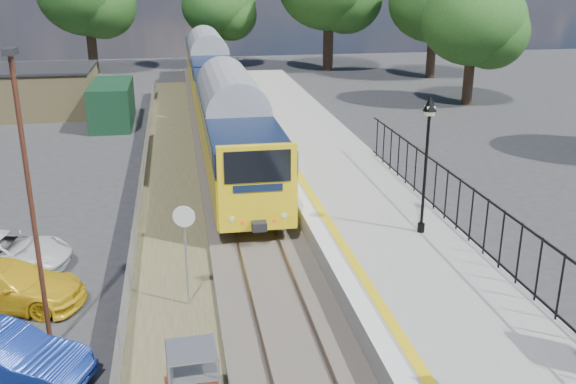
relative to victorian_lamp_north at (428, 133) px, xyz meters
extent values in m
plane|color=#2D2D30|center=(-5.30, -6.00, -4.30)|extent=(120.00, 120.00, 0.00)
cube|color=#473F38|center=(-5.30, 4.00, -4.20)|extent=(3.40, 80.00, 0.20)
cube|color=#4C472D|center=(-8.20, 2.00, -4.27)|extent=(2.60, 70.00, 0.06)
cube|color=brown|center=(-6.02, 4.00, -4.08)|extent=(0.07, 80.00, 0.14)
cube|color=brown|center=(-4.58, 4.00, -4.08)|extent=(0.07, 80.00, 0.14)
cube|color=gray|center=(-1.10, 2.00, -3.85)|extent=(5.00, 70.00, 0.90)
cube|color=silver|center=(-3.35, 2.00, -3.39)|extent=(0.50, 70.00, 0.01)
cube|color=yellow|center=(-2.85, 2.00, -3.39)|extent=(0.30, 70.00, 0.01)
cylinder|color=black|center=(0.00, 0.00, -3.25)|extent=(0.24, 0.24, 0.30)
cylinder|color=black|center=(0.00, 0.00, -1.40)|extent=(0.10, 0.10, 3.70)
cube|color=black|center=(0.00, 0.00, 0.55)|extent=(0.08, 0.08, 0.30)
cube|color=beige|center=(0.00, 0.00, 0.72)|extent=(0.26, 0.26, 0.30)
cone|color=black|center=(0.00, 0.00, 0.95)|extent=(0.44, 0.44, 0.50)
cube|color=black|center=(1.25, -3.50, -1.65)|extent=(0.05, 26.00, 0.05)
cube|color=#9E8C59|center=(-17.30, 26.00, -2.80)|extent=(8.00, 6.00, 3.00)
cube|color=black|center=(-17.30, 26.00, -1.25)|extent=(8.20, 6.20, 0.15)
cube|color=#153A22|center=(-11.80, 22.00, -3.00)|extent=(2.40, 6.00, 2.60)
cylinder|color=#332319|center=(-15.30, 44.00, -2.37)|extent=(0.88, 0.88, 3.85)
cylinder|color=#332319|center=(-3.30, 46.00, -2.72)|extent=(0.72, 0.72, 3.15)
ellipsoid|color=#1B4818|center=(-3.30, 46.00, 1.55)|extent=(7.20, 7.20, 6.12)
cylinder|color=#332319|center=(6.70, 42.00, -2.20)|extent=(0.96, 0.96, 4.20)
cylinder|color=#332319|center=(14.70, 36.00, -2.55)|extent=(0.80, 0.80, 3.50)
ellipsoid|color=#1B4818|center=(14.70, 36.00, 2.20)|extent=(8.00, 8.00, 6.80)
cylinder|color=#332319|center=(12.70, 24.00, -2.72)|extent=(0.72, 0.72, 3.15)
ellipsoid|color=#1B4818|center=(12.70, 24.00, 1.55)|extent=(7.20, 7.20, 6.12)
cube|color=yellow|center=(-5.30, 11.59, -2.61)|extent=(2.80, 20.00, 1.90)
cube|color=#0F1B37|center=(-5.30, 11.59, -1.31)|extent=(2.82, 20.00, 0.90)
cube|color=black|center=(-5.30, 11.59, -1.31)|extent=(2.82, 18.00, 0.70)
cube|color=black|center=(-5.30, 11.59, -3.79)|extent=(2.00, 18.00, 0.45)
cube|color=yellow|center=(-5.30, 32.19, -2.61)|extent=(2.80, 20.00, 1.90)
cube|color=#0F1B37|center=(-5.30, 32.19, -1.31)|extent=(2.82, 20.00, 0.90)
cube|color=black|center=(-5.30, 32.19, -1.31)|extent=(2.82, 18.00, 0.70)
cube|color=black|center=(-5.30, 32.19, -3.79)|extent=(2.00, 18.00, 0.45)
cube|color=black|center=(-5.30, 1.38, -1.26)|extent=(2.24, 0.04, 1.10)
cylinder|color=#999EA3|center=(-7.80, -2.10, -2.90)|extent=(0.06, 0.06, 2.80)
cylinder|color=silver|center=(-7.80, -2.15, -1.50)|extent=(0.62, 0.18, 0.63)
cylinder|color=#482418|center=(-11.34, -3.75, -0.57)|extent=(0.12, 0.12, 7.47)
cube|color=black|center=(-11.34, -3.75, 3.22)|extent=(0.25, 0.50, 0.15)
imported|color=yellow|center=(-12.92, -1.13, -3.65)|extent=(4.81, 3.06, 1.30)
imported|color=silver|center=(-13.66, 1.34, -3.68)|extent=(4.72, 2.83, 1.23)
camera|label=1|loc=(-7.80, -18.78, 4.91)|focal=40.00mm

